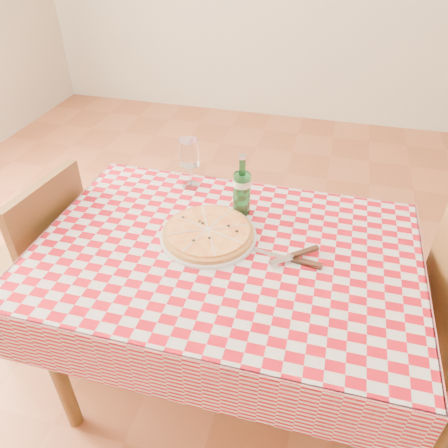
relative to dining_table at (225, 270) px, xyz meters
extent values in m
plane|color=#964F30|center=(0.00, 0.00, -0.66)|extent=(6.00, 6.00, 0.00)
cube|color=brown|center=(0.00, 0.00, 0.07)|extent=(1.20, 0.80, 0.04)
cylinder|color=brown|center=(-0.54, -0.34, -0.30)|extent=(0.06, 0.06, 0.71)
cylinder|color=brown|center=(0.54, -0.34, -0.30)|extent=(0.06, 0.06, 0.71)
cylinder|color=brown|center=(-0.54, 0.34, -0.30)|extent=(0.06, 0.06, 0.71)
cylinder|color=brown|center=(0.54, 0.34, -0.30)|extent=(0.06, 0.06, 0.71)
cube|color=#A80A17|center=(0.00, 0.00, 0.09)|extent=(1.30, 0.90, 0.01)
cylinder|color=brown|center=(0.81, -0.20, -0.43)|extent=(0.04, 0.04, 0.47)
cylinder|color=brown|center=(0.72, 0.18, -0.43)|extent=(0.04, 0.04, 0.47)
cube|color=brown|center=(-0.89, 0.06, -0.23)|extent=(0.44, 0.44, 0.04)
cylinder|color=brown|center=(-0.70, 0.21, -0.46)|extent=(0.03, 0.03, 0.41)
cylinder|color=brown|center=(-1.04, 0.25, -0.46)|extent=(0.03, 0.03, 0.41)
cylinder|color=brown|center=(-0.74, -0.13, -0.46)|extent=(0.03, 0.03, 0.41)
cube|color=brown|center=(-0.71, 0.04, 0.00)|extent=(0.08, 0.40, 0.44)
camera|label=1|loc=(0.29, -1.10, 1.06)|focal=35.00mm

